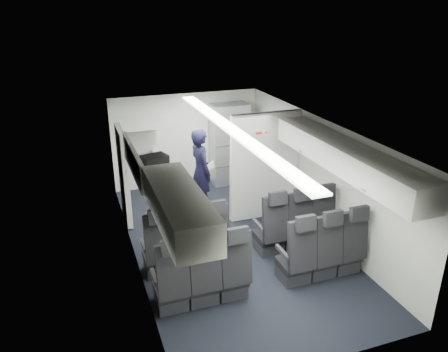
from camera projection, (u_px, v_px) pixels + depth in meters
cabin_shell at (232, 186)px, 7.46m from camera, size 3.41×6.01×2.16m
seat_row_front at (243, 237)px, 7.26m from camera, size 3.33×0.56×1.24m
seat_row_mid at (265, 266)px, 6.47m from camera, size 3.33×0.56×1.24m
overhead_bin_left_rear at (179, 207)px, 5.00m from camera, size 0.53×1.80×0.40m
overhead_bin_left_front_open at (148, 167)px, 6.56m from camera, size 0.64×1.70×0.72m
overhead_bin_right_rear at (382, 177)px, 5.87m from camera, size 0.53×1.80×0.40m
overhead_bin_right_front at (314, 140)px, 7.40m from camera, size 0.53×1.70×0.40m
bulkhead_partition at (265, 166)px, 8.48m from camera, size 1.40×0.15×2.13m
galley_unit at (229, 144)px, 10.19m from camera, size 0.85×0.52×1.90m
boarding_door at (124, 175)px, 8.37m from camera, size 0.12×1.27×1.86m
flight_attendant at (201, 172)px, 8.73m from camera, size 0.50×0.69×1.77m
carry_on_bag at (154, 163)px, 6.52m from camera, size 0.44×0.36×0.23m
papers at (211, 166)px, 8.71m from camera, size 0.18×0.10×0.13m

